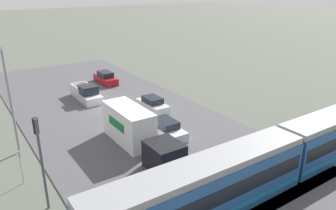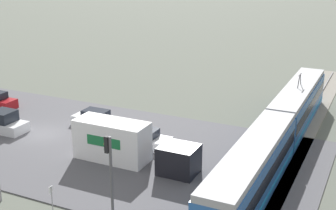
# 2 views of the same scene
# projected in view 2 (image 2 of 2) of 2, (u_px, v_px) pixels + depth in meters

# --- Properties ---
(ground_plane) EXTENTS (320.00, 320.00, 0.00)m
(ground_plane) POSITION_uv_depth(u_px,v_px,m) (44.00, 135.00, 40.86)
(ground_plane) COLOR #565B51
(road_surface) EXTENTS (18.32, 47.22, 0.08)m
(road_surface) POSITION_uv_depth(u_px,v_px,m) (43.00, 134.00, 40.85)
(road_surface) COLOR #4C4C51
(road_surface) RESTS_ON ground
(rail_bed) EXTENTS (68.35, 4.40, 0.22)m
(rail_bed) POSITION_uv_depth(u_px,v_px,m) (261.00, 179.00, 32.92)
(rail_bed) COLOR gray
(rail_bed) RESTS_ON ground
(light_rail_tram) EXTENTS (29.93, 2.58, 4.66)m
(light_rail_tram) POSITION_uv_depth(u_px,v_px,m) (279.00, 133.00, 36.53)
(light_rail_tram) COLOR #235193
(light_rail_tram) RESTS_ON ground
(box_truck) EXTENTS (2.33, 9.80, 3.09)m
(box_truck) POSITION_uv_depth(u_px,v_px,m) (127.00, 145.00, 35.00)
(box_truck) COLOR black
(box_truck) RESTS_ON ground
(sedan_car_0) EXTENTS (1.78, 4.37, 1.43)m
(sedan_car_0) POSITION_uv_depth(u_px,v_px,m) (96.00, 119.00, 42.78)
(sedan_car_0) COLOR silver
(sedan_car_0) RESTS_ON ground
(sedan_car_1) EXTENTS (1.83, 4.61, 1.50)m
(sedan_car_1) POSITION_uv_depth(u_px,v_px,m) (143.00, 139.00, 38.19)
(sedan_car_1) COLOR silver
(sedan_car_1) RESTS_ON ground
(traffic_light_pole) EXTENTS (0.28, 0.47, 5.96)m
(traffic_light_pole) POSITION_uv_depth(u_px,v_px,m) (110.00, 173.00, 25.49)
(traffic_light_pole) COLOR #47474C
(traffic_light_pole) RESTS_ON ground
(no_parking_sign) EXTENTS (0.32, 0.08, 2.49)m
(no_parking_sign) POSITION_uv_depth(u_px,v_px,m) (52.00, 202.00, 27.10)
(no_parking_sign) COLOR gray
(no_parking_sign) RESTS_ON ground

